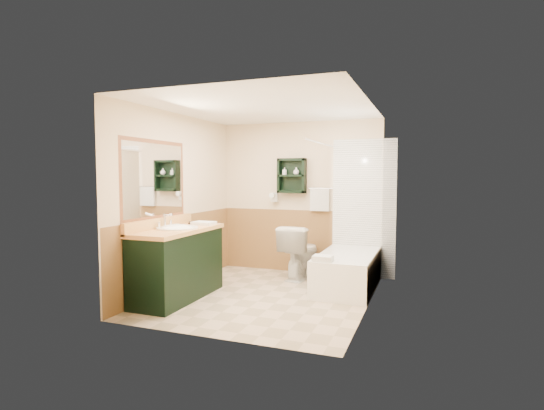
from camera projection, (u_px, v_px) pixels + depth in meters
The scene contains 25 objects.
floor at pixel (265, 296), 5.47m from camera, with size 3.00×3.00×0.00m, color #C9B093.
back_wall at pixel (300, 198), 6.81m from camera, with size 2.60×0.04×2.40m, color #FEF2C7.
left_wall at pixel (176, 201), 5.85m from camera, with size 0.04×3.00×2.40m, color #FEF2C7.
right_wall at pixel (371, 206), 4.92m from camera, with size 0.04×3.00×2.40m, color #FEF2C7.
ceiling at pixel (265, 106), 5.30m from camera, with size 2.60×3.00×0.04m, color white.
wainscot_left at pixel (179, 251), 5.89m from camera, with size 2.98×2.98×1.00m, color #A67343, non-canonical shape.
wainscot_back at pixel (299, 241), 6.82m from camera, with size 2.58×2.58×1.00m, color #A67343, non-canonical shape.
mirror_frame at pixel (155, 180), 5.30m from camera, with size 1.30×1.30×1.00m, color brown, non-canonical shape.
mirror_glass at pixel (155, 180), 5.30m from camera, with size 1.20×1.20×0.90m, color white, non-canonical shape.
tile_right at pixel (375, 213), 5.65m from camera, with size 1.50×1.50×2.10m, color white, non-canonical shape.
tile_back at pixel (364, 209), 6.42m from camera, with size 0.95×0.95×2.10m, color white, non-canonical shape.
tile_accent at pixel (375, 149), 5.59m from camera, with size 1.50×1.50×0.10m, color #124225, non-canonical shape.
wall_shelf at pixel (292, 176), 6.71m from camera, with size 0.45×0.15×0.55m, color black.
hair_dryer at pixel (274, 197), 6.86m from camera, with size 0.10×0.24×0.18m, color white, non-canonical shape.
towel_bar at pixel (320, 189), 6.61m from camera, with size 0.40×0.06×0.40m, color white, non-canonical shape.
curtain_rod at pixel (321, 143), 5.85m from camera, with size 0.03×0.03×1.60m, color silver.
shower_curtain at pixel (323, 204), 6.07m from camera, with size 1.05×1.05×1.70m, color #C2B693, non-canonical shape.
vanity at pixel (178, 264), 5.34m from camera, with size 0.59×1.41×0.89m, color black.
bathtub at pixel (348, 271), 5.83m from camera, with size 0.73×1.50×0.49m, color white.
toilet at pixel (300, 252), 6.42m from camera, with size 0.45×0.81×0.79m, color white.
counter_towel at pixel (204, 223), 5.73m from camera, with size 0.29×0.22×0.04m, color white.
vanity_book at pixel (188, 216), 5.85m from camera, with size 0.16×0.02×0.21m, color black.
tub_towel at pixel (323, 258), 5.29m from camera, with size 0.24×0.20×0.07m, color white.
soap_bottle_a at pixel (285, 173), 6.74m from camera, with size 0.05×0.12×0.05m, color white.
soap_bottle_b at pixel (296, 172), 6.67m from camera, with size 0.09×0.12×0.09m, color white.
Camera 1 is at (1.97, -5.00, 1.55)m, focal length 28.00 mm.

